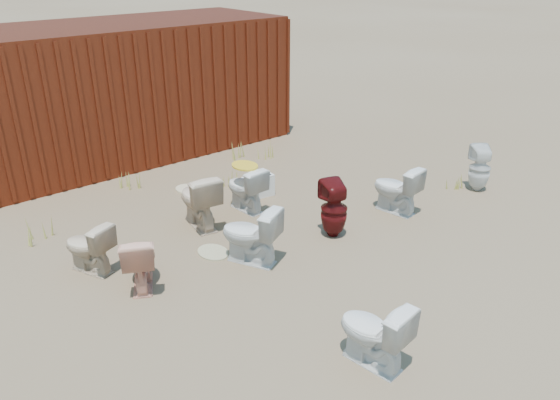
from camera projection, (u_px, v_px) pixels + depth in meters
ground at (309, 254)px, 7.05m from camera, size 100.00×100.00×0.00m
shipping_container at (124, 89)px, 10.20m from camera, size 6.00×2.40×2.40m
toilet_front_a at (373, 333)px, 5.04m from camera, size 0.48×0.74×0.71m
toilet_front_pink at (140, 260)px, 6.25m from camera, size 0.65×0.77×0.68m
toilet_front_c at (250, 235)px, 6.72m from camera, size 0.71×0.86×0.76m
toilet_front_maroon at (334, 209)px, 7.34m from camera, size 0.46×0.46×0.80m
toilet_front_e at (396, 189)px, 8.04m from camera, size 0.50×0.77×0.73m
toilet_back_beige_left at (88, 247)px, 6.54m from camera, size 0.59×0.74×0.66m
toilet_back_beige_right at (199, 200)px, 7.60m from camera, size 0.57×0.85×0.81m
toilet_back_yellowlid at (245, 188)px, 8.10m from camera, size 0.43×0.70×0.70m
toilet_back_e at (480, 168)px, 8.77m from camera, size 0.48×0.48×0.75m
yellow_lid at (245, 166)px, 7.95m from camera, size 0.35×0.44×0.02m
loose_tank at (258, 186)px, 8.61m from camera, size 0.52×0.27×0.35m
loose_lid_near at (189, 189)px, 8.91m from camera, size 0.51×0.59×0.02m
loose_lid_far at (213, 252)px, 7.06m from camera, size 0.39×0.49×0.02m
weed_clump_a at (41, 231)px, 7.27m from camera, size 0.36×0.36×0.33m
weed_clump_b at (234, 179)px, 9.03m from camera, size 0.32×0.32×0.25m
weed_clump_c at (268, 150)px, 10.20m from camera, size 0.36×0.36×0.32m
weed_clump_d at (128, 181)px, 8.93m from camera, size 0.30×0.30×0.27m
weed_clump_e at (237, 151)px, 10.22m from camera, size 0.34×0.34×0.29m
weed_clump_f at (453, 180)px, 8.96m from camera, size 0.28×0.28×0.26m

